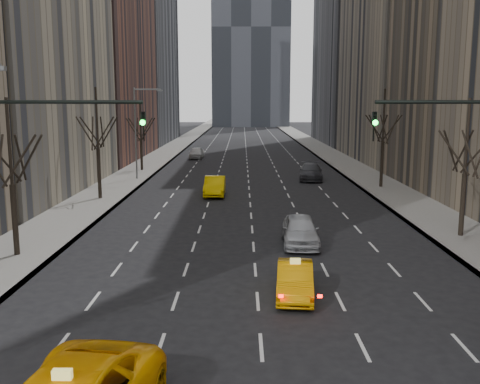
{
  "coord_description": "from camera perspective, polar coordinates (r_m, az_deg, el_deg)",
  "views": [
    {
      "loc": [
        -0.61,
        -8.04,
        7.76
      ],
      "look_at": [
        -0.72,
        17.12,
        3.5
      ],
      "focal_mm": 40.0,
      "sensor_mm": 36.0,
      "label": 1
    }
  ],
  "objects": [
    {
      "name": "sidewalk_left",
      "position": [
        79.28,
        -8.21,
        3.95
      ],
      "size": [
        4.5,
        320.0,
        0.15
      ],
      "primitive_type": "cube",
      "color": "slate",
      "rests_on": "ground"
    },
    {
      "name": "sidewalk_right",
      "position": [
        79.47,
        9.59,
        3.93
      ],
      "size": [
        4.5,
        320.0,
        0.15
      ],
      "primitive_type": "cube",
      "color": "slate",
      "rests_on": "ground"
    },
    {
      "name": "tree_lw_b",
      "position": [
        28.71,
        -23.13,
        0.74
      ],
      "size": [
        3.36,
        3.5,
        7.82
      ],
      "color": "black",
      "rests_on": "ground"
    },
    {
      "name": "tree_lw_c",
      "position": [
        43.72,
        -14.89,
        4.4
      ],
      "size": [
        3.36,
        3.5,
        8.74
      ],
      "color": "black",
      "rests_on": "ground"
    },
    {
      "name": "tree_lw_d",
      "position": [
        61.26,
        -10.51,
        5.52
      ],
      "size": [
        3.36,
        3.5,
        7.36
      ],
      "color": "black",
      "rests_on": "ground"
    },
    {
      "name": "tree_rw_b",
      "position": [
        32.83,
        22.85,
        1.78
      ],
      "size": [
        3.36,
        3.5,
        7.82
      ],
      "color": "black",
      "rests_on": "ground"
    },
    {
      "name": "tree_rw_c",
      "position": [
        49.81,
        14.97,
        5.0
      ],
      "size": [
        3.36,
        3.5,
        8.74
      ],
      "color": "black",
      "rests_on": "ground"
    },
    {
      "name": "traffic_mast_left",
      "position": [
        21.89,
        -22.63,
        2.91
      ],
      "size": [
        6.69,
        0.39,
        8.0
      ],
      "color": "black",
      "rests_on": "ground"
    },
    {
      "name": "streetlight_far",
      "position": [
        54.06,
        -10.74,
        7.17
      ],
      "size": [
        2.83,
        0.22,
        9.0
      ],
      "color": "slate",
      "rests_on": "ground"
    },
    {
      "name": "taxi_sedan",
      "position": [
        21.95,
        5.89,
        -9.29
      ],
      "size": [
        1.78,
        4.18,
        1.34
      ],
      "primitive_type": "imported",
      "rotation": [
        0.0,
        0.0,
        -0.09
      ],
      "color": "orange",
      "rests_on": "ground"
    },
    {
      "name": "silver_sedan_ahead",
      "position": [
        29.49,
        6.45,
        -4.07
      ],
      "size": [
        2.14,
        4.88,
        1.64
      ],
      "primitive_type": "imported",
      "rotation": [
        0.0,
        0.0,
        -0.04
      ],
      "color": "#A8ABB1",
      "rests_on": "ground"
    },
    {
      "name": "far_taxi",
      "position": [
        44.8,
        -2.7,
        0.65
      ],
      "size": [
        1.69,
        4.81,
        1.58
      ],
      "primitive_type": "imported",
      "rotation": [
        0.0,
        0.0,
        -0.0
      ],
      "color": "yellow",
      "rests_on": "ground"
    },
    {
      "name": "far_suv_grey",
      "position": [
        54.21,
        7.56,
        2.16
      ],
      "size": [
        2.86,
        5.8,
        1.62
      ],
      "primitive_type": "imported",
      "rotation": [
        0.0,
        0.0,
        -0.11
      ],
      "color": "#313136",
      "rests_on": "ground"
    },
    {
      "name": "far_car_white",
      "position": [
        74.26,
        -4.66,
        4.18
      ],
      "size": [
        2.0,
        4.64,
        1.56
      ],
      "primitive_type": "imported",
      "rotation": [
        0.0,
        0.0,
        -0.04
      ],
      "color": "silver",
      "rests_on": "ground"
    }
  ]
}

